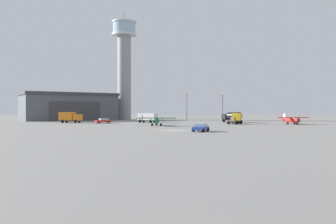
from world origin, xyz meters
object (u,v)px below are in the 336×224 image
object	(u,v)px
airplane_green	(157,120)
truck_box_white	(148,117)
truck_box_orange	(70,117)
light_post_north	(187,104)
truck_fuel_tanker_black	(232,117)
light_post_west	(223,105)
car_blue	(201,127)
truck_flatbed_yellow	(236,119)
airplane_red	(291,119)
car_red	(103,121)
control_tower	(124,61)

from	to	relation	value
airplane_green	truck_box_white	distance (m)	19.45
truck_box_orange	light_post_north	xyz separation A→B (m)	(34.63, 14.69, 3.94)
truck_fuel_tanker_black	light_post_west	bearing A→B (deg)	-27.51
car_blue	light_post_west	bearing A→B (deg)	-171.67
truck_fuel_tanker_black	truck_box_orange	world-z (taller)	truck_fuel_tanker_black
airplane_green	car_blue	distance (m)	22.95
airplane_green	truck_flatbed_yellow	distance (m)	22.87
truck_flatbed_yellow	car_blue	bearing A→B (deg)	-175.47
airplane_red	light_post_north	xyz separation A→B (m)	(-23.73, 27.51, 4.35)
truck_flatbed_yellow	car_red	bearing A→B (deg)	108.73
airplane_red	light_post_north	size ratio (longest dim) A/B	0.96
airplane_green	car_red	distance (m)	20.91
airplane_red	airplane_green	size ratio (longest dim) A/B	1.00
truck_box_white	truck_flatbed_yellow	size ratio (longest dim) A/B	0.91
truck_fuel_tanker_black	car_red	world-z (taller)	truck_fuel_tanker_black
truck_box_orange	light_post_west	size ratio (longest dim) A/B	0.72
airplane_red	car_red	distance (m)	49.47
light_post_west	car_blue	bearing A→B (deg)	-105.33
airplane_green	light_post_west	bearing A→B (deg)	-32.38
truck_flatbed_yellow	car_blue	distance (m)	34.00
truck_box_white	truck_box_orange	distance (m)	21.91
car_blue	light_post_north	bearing A→B (deg)	-159.84
truck_fuel_tanker_black	light_post_north	size ratio (longest dim) A/B	0.73
truck_box_white	light_post_west	xyz separation A→B (m)	(25.19, 16.64, 3.90)
light_post_north	truck_box_orange	bearing A→B (deg)	-157.02
truck_box_orange	car_red	bearing A→B (deg)	-2.11
truck_box_white	control_tower	bearing A→B (deg)	-43.05
car_blue	light_post_west	xyz separation A→B (m)	(15.83, 57.75, 4.73)
control_tower	truck_box_white	distance (m)	41.80
airplane_red	truck_fuel_tanker_black	xyz separation A→B (m)	(-11.53, 15.34, 0.41)
control_tower	airplane_red	size ratio (longest dim) A/B	4.56
airplane_red	truck_fuel_tanker_black	world-z (taller)	truck_fuel_tanker_black
airplane_green	truck_box_white	bearing A→B (deg)	6.70
control_tower	car_red	xyz separation A→B (m)	(-2.80, -39.09, -21.65)
light_post_north	truck_box_white	bearing A→B (deg)	-132.28
light_post_west	truck_box_orange	bearing A→B (deg)	-159.80
airplane_red	airplane_green	bearing A→B (deg)	-93.15
truck_box_white	truck_flatbed_yellow	distance (m)	25.16
airplane_green	truck_fuel_tanker_black	size ratio (longest dim) A/B	1.31
truck_fuel_tanker_black	truck_flatbed_yellow	xyz separation A→B (m)	(-1.85, -11.83, -0.32)
truck_box_white	truck_fuel_tanker_black	distance (m)	25.00
truck_box_orange	light_post_west	world-z (taller)	light_post_west
truck_flatbed_yellow	truck_box_orange	distance (m)	45.94
control_tower	car_red	size ratio (longest dim) A/B	9.08
control_tower	truck_fuel_tanker_black	xyz separation A→B (m)	(34.22, -33.21, -20.72)
truck_flatbed_yellow	light_post_north	xyz separation A→B (m)	(-10.35, 24.01, 4.26)
control_tower	light_post_west	world-z (taller)	control_tower
control_tower	light_post_west	xyz separation A→B (m)	(34.48, -18.39, -16.92)
truck_flatbed_yellow	truck_box_white	bearing A→B (deg)	94.90
airplane_red	truck_box_white	distance (m)	38.89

